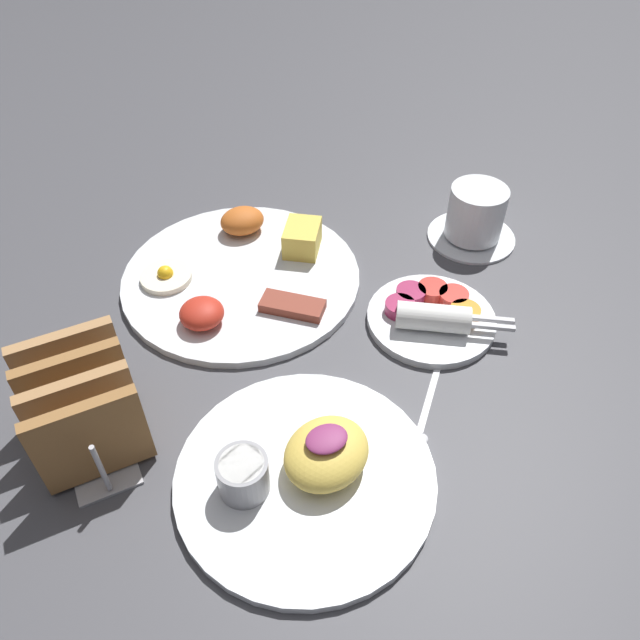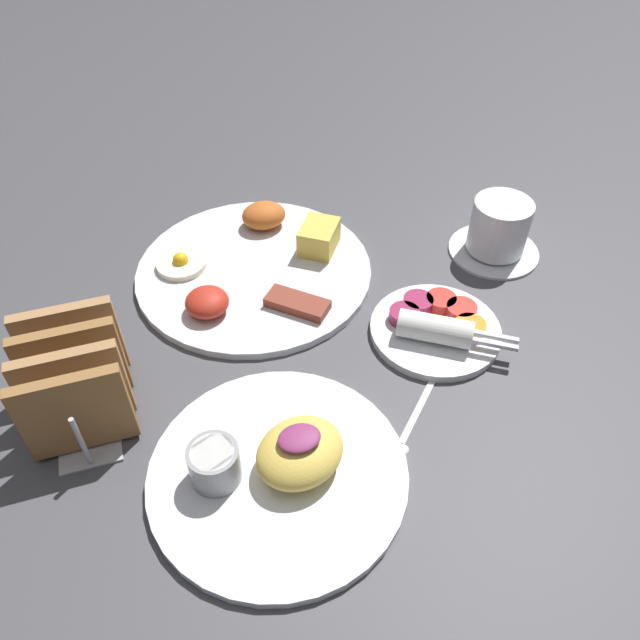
% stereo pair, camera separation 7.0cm
% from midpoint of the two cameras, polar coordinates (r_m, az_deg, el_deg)
% --- Properties ---
extents(ground_plane, '(3.00, 3.00, 0.00)m').
position_cam_midpoint_polar(ground_plane, '(0.70, -0.46, -4.11)').
color(ground_plane, '#47474C').
extents(plate_breakfast, '(0.30, 0.30, 0.05)m').
position_cam_midpoint_polar(plate_breakfast, '(0.81, -3.43, 4.85)').
color(plate_breakfast, white).
rests_on(plate_breakfast, ground_plane).
extents(plate_condiments, '(0.15, 0.15, 0.04)m').
position_cam_midpoint_polar(plate_condiments, '(0.74, 13.28, -0.66)').
color(plate_condiments, white).
rests_on(plate_condiments, ground_plane).
extents(plate_foreground, '(0.25, 0.25, 0.06)m').
position_cam_midpoint_polar(plate_foreground, '(0.60, -0.51, -13.45)').
color(plate_foreground, white).
rests_on(plate_foreground, ground_plane).
extents(toast_rack, '(0.10, 0.15, 0.10)m').
position_cam_midpoint_polar(toast_rack, '(0.65, -18.67, -5.34)').
color(toast_rack, '#B7B7BC').
rests_on(toast_rack, ground_plane).
extents(coffee_cup, '(0.12, 0.12, 0.08)m').
position_cam_midpoint_polar(coffee_cup, '(0.87, 18.28, 7.70)').
color(coffee_cup, white).
rests_on(coffee_cup, ground_plane).
extents(teaspoon, '(0.10, 0.09, 0.01)m').
position_cam_midpoint_polar(teaspoon, '(0.65, 11.33, -9.57)').
color(teaspoon, silver).
rests_on(teaspoon, ground_plane).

